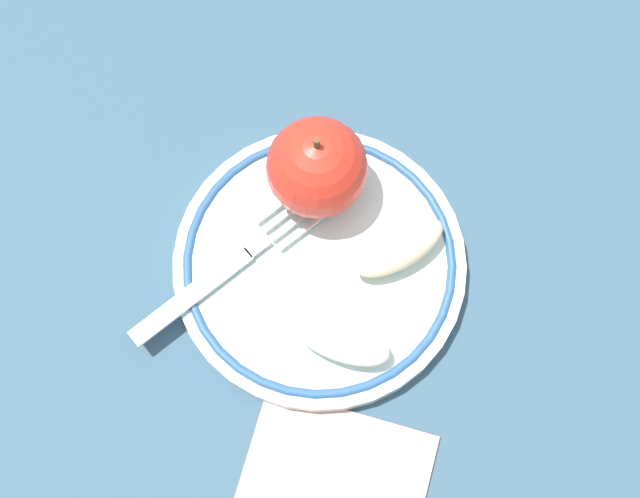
# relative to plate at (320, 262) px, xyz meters

# --- Properties ---
(ground_plane) EXTENTS (2.00, 2.00, 0.00)m
(ground_plane) POSITION_rel_plate_xyz_m (-0.01, 0.00, -0.01)
(ground_plane) COLOR #304C61
(plate) EXTENTS (0.19, 0.19, 0.02)m
(plate) POSITION_rel_plate_xyz_m (0.00, 0.00, 0.00)
(plate) COLOR silver
(plate) RESTS_ON ground_plane
(apple_red_whole) EXTENTS (0.07, 0.07, 0.07)m
(apple_red_whole) POSITION_rel_plate_xyz_m (0.01, -0.05, 0.04)
(apple_red_whole) COLOR red
(apple_red_whole) RESTS_ON plate
(apple_slice_front) EXTENTS (0.07, 0.04, 0.02)m
(apple_slice_front) POSITION_rel_plate_xyz_m (-0.03, 0.05, 0.02)
(apple_slice_front) COLOR #EDEDCD
(apple_slice_front) RESTS_ON plate
(apple_slice_back) EXTENTS (0.07, 0.07, 0.02)m
(apple_slice_back) POSITION_rel_plate_xyz_m (-0.05, -0.02, 0.02)
(apple_slice_back) COLOR beige
(apple_slice_back) RESTS_ON plate
(fork) EXTENTS (0.12, 0.15, 0.00)m
(fork) POSITION_rel_plate_xyz_m (0.05, 0.02, 0.01)
(fork) COLOR silver
(fork) RESTS_ON plate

